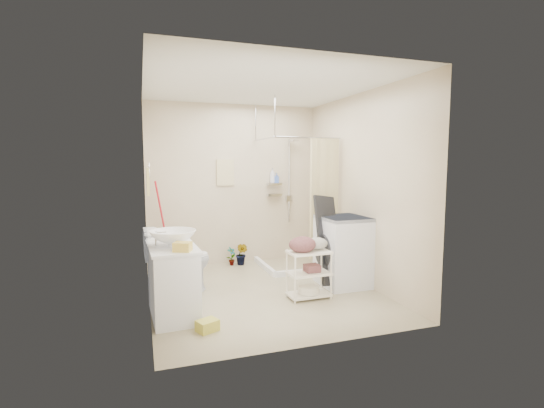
{
  "coord_description": "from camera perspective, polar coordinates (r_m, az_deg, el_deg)",
  "views": [
    {
      "loc": [
        -1.46,
        -4.73,
        1.66
      ],
      "look_at": [
        0.21,
        0.25,
        1.11
      ],
      "focal_mm": 26.0,
      "sensor_mm": 36.0,
      "label": 1
    }
  ],
  "objects": [
    {
      "name": "shower",
      "position": [
        6.25,
        3.27,
        0.4
      ],
      "size": [
        1.1,
        1.1,
        2.1
      ],
      "primitive_type": null,
      "color": "white",
      "rests_on": "ground"
    },
    {
      "name": "wall_left",
      "position": [
        4.74,
        -17.74,
        1.38
      ],
      "size": [
        0.04,
        3.2,
        2.6
      ],
      "primitive_type": "cube",
      "color": "beige",
      "rests_on": "ground"
    },
    {
      "name": "potted_plant_b",
      "position": [
        6.46,
        -4.4,
        -7.23
      ],
      "size": [
        0.25,
        0.26,
        0.36
      ],
      "primitive_type": "imported",
      "rotation": [
        0.0,
        0.0,
        -0.86
      ],
      "color": "brown",
      "rests_on": "ground"
    },
    {
      "name": "laundry_rack",
      "position": [
        4.91,
        5.35,
        -9.46
      ],
      "size": [
        0.52,
        0.31,
        0.7
      ],
      "primitive_type": null,
      "rotation": [
        0.0,
        0.0,
        0.02
      ],
      "color": "white",
      "rests_on": "ground"
    },
    {
      "name": "vanity",
      "position": [
        4.46,
        -14.14,
        -10.75
      ],
      "size": [
        0.54,
        0.9,
        0.77
      ],
      "primitive_type": "cube",
      "rotation": [
        0.0,
        0.0,
        0.05
      ],
      "color": "silver",
      "rests_on": "ground"
    },
    {
      "name": "tp_holder",
      "position": [
        4.87,
        -17.06,
        -5.38
      ],
      "size": [
        0.08,
        0.12,
        0.14
      ],
      "primitive_type": null,
      "color": "white",
      "rests_on": "wall_left"
    },
    {
      "name": "wall_front",
      "position": [
        3.47,
        6.45,
        0.03
      ],
      "size": [
        2.8,
        0.04,
        2.6
      ],
      "primitive_type": "cube",
      "color": "beige",
      "rests_on": "ground"
    },
    {
      "name": "shampoo_bottle_a",
      "position": [
        6.6,
        0.08,
        4.15
      ],
      "size": [
        0.13,
        0.13,
        0.25
      ],
      "primitive_type": "imported",
      "rotation": [
        0.0,
        0.0,
        -0.41
      ],
      "color": "silver",
      "rests_on": "shower"
    },
    {
      "name": "ceiling",
      "position": [
        5.04,
        -1.39,
        16.77
      ],
      "size": [
        2.8,
        3.2,
        0.04
      ],
      "primitive_type": "cube",
      "color": "silver",
      "rests_on": "ground"
    },
    {
      "name": "floor_basket",
      "position": [
        4.11,
        -9.34,
        -16.69
      ],
      "size": [
        0.35,
        0.32,
        0.16
      ],
      "primitive_type": "cube",
      "rotation": [
        0.0,
        0.0,
        0.42
      ],
      "color": "#CFCA44",
      "rests_on": "ground"
    },
    {
      "name": "floor",
      "position": [
        5.22,
        -1.32,
        -12.53
      ],
      "size": [
        3.2,
        3.2,
        0.0
      ],
      "primitive_type": "plane",
      "color": "tan",
      "rests_on": "ground"
    },
    {
      "name": "wall_back",
      "position": [
        6.5,
        -5.51,
        2.81
      ],
      "size": [
        2.8,
        0.04,
        2.6
      ],
      "primitive_type": "cube",
      "color": "beige",
      "rests_on": "ground"
    },
    {
      "name": "shampoo_bottle_b",
      "position": [
        6.61,
        0.69,
        3.78
      ],
      "size": [
        0.1,
        0.1,
        0.17
      ],
      "primitive_type": "imported",
      "rotation": [
        0.0,
        0.0,
        -0.39
      ],
      "color": "#3E5CAF",
      "rests_on": "shower"
    },
    {
      "name": "potted_plant_a",
      "position": [
        6.47,
        -5.89,
        -7.52
      ],
      "size": [
        0.19,
        0.18,
        0.3
      ],
      "primitive_type": "imported",
      "rotation": [
        0.0,
        0.0,
        0.59
      ],
      "color": "brown",
      "rests_on": "ground"
    },
    {
      "name": "counter_basket",
      "position": [
        4.06,
        -12.82,
        -6.05
      ],
      "size": [
        0.21,
        0.19,
        0.09
      ],
      "primitive_type": "cube",
      "rotation": [
        0.0,
        0.0,
        -0.42
      ],
      "color": "#E2C04B",
      "rests_on": "vanity"
    },
    {
      "name": "hanging_towel",
      "position": [
        6.44,
        -6.79,
        4.55
      ],
      "size": [
        0.28,
        0.03,
        0.42
      ],
      "primitive_type": "cube",
      "color": "beige",
      "rests_on": "wall_back"
    },
    {
      "name": "sink",
      "position": [
        4.35,
        -14.15,
        -4.79
      ],
      "size": [
        0.54,
        0.54,
        0.17
      ],
      "primitive_type": "imported",
      "rotation": [
        0.0,
        0.0,
        -0.11
      ],
      "color": "white",
      "rests_on": "vanity"
    },
    {
      "name": "towel_ring",
      "position": [
        4.53,
        -17.52,
        3.34
      ],
      "size": [
        0.04,
        0.22,
        0.34
      ],
      "primitive_type": null,
      "color": "#F3E590",
      "rests_on": "wall_left"
    },
    {
      "name": "wall_right",
      "position": [
        5.54,
        12.64,
        2.14
      ],
      "size": [
        0.04,
        3.2,
        2.6
      ],
      "primitive_type": "cube",
      "color": "beige",
      "rests_on": "ground"
    },
    {
      "name": "washing_machine",
      "position": [
        5.46,
        10.48,
        -6.67
      ],
      "size": [
        0.64,
        0.66,
        0.94
      ],
      "primitive_type": "cube",
      "rotation": [
        0.0,
        0.0,
        0.0
      ],
      "color": "silver",
      "rests_on": "ground"
    },
    {
      "name": "ironing_board",
      "position": [
        5.34,
        8.15,
        -5.17
      ],
      "size": [
        0.37,
        0.21,
        1.26
      ],
      "primitive_type": null,
      "rotation": [
        0.0,
        0.0,
        0.31
      ],
      "color": "black",
      "rests_on": "ground"
    },
    {
      "name": "mop",
      "position": [
        6.28,
        -15.85,
        -3.11
      ],
      "size": [
        0.14,
        0.14,
        1.38
      ],
      "primitive_type": null,
      "rotation": [
        0.0,
        0.0,
        -0.1
      ],
      "color": "red",
      "rests_on": "ground"
    },
    {
      "name": "toilet",
      "position": [
        5.26,
        -13.53,
        -7.83
      ],
      "size": [
        0.83,
        0.49,
        0.83
      ],
      "primitive_type": "imported",
      "rotation": [
        0.0,
        0.0,
        1.6
      ],
      "color": "silver",
      "rests_on": "ground"
    }
  ]
}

